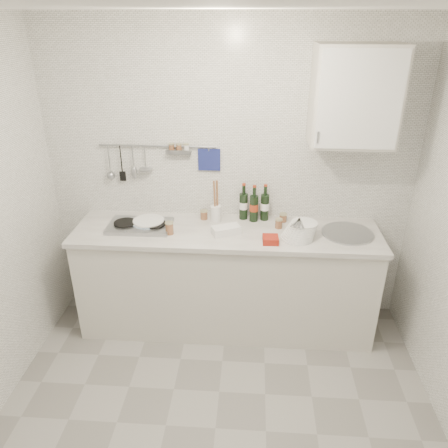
% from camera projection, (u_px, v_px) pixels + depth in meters
% --- Properties ---
extents(floor, '(3.00, 3.00, 0.00)m').
position_uv_depth(floor, '(215.00, 428.00, 2.89)').
color(floor, slate).
rests_on(floor, ground).
extents(ceiling, '(3.00, 3.00, 0.00)m').
position_uv_depth(ceiling, '(210.00, 8.00, 1.80)').
color(ceiling, silver).
rests_on(ceiling, back_wall).
extents(back_wall, '(3.00, 0.02, 2.50)m').
position_uv_depth(back_wall, '(229.00, 178.00, 3.60)').
color(back_wall, silver).
rests_on(back_wall, floor).
extents(counter, '(2.44, 0.64, 0.96)m').
position_uv_depth(counter, '(227.00, 281.00, 3.69)').
color(counter, beige).
rests_on(counter, floor).
extents(wall_rail, '(0.98, 0.09, 0.34)m').
position_uv_depth(wall_rail, '(155.00, 157.00, 3.53)').
color(wall_rail, '#93969B').
rests_on(wall_rail, back_wall).
extents(wall_cabinet, '(0.60, 0.38, 0.70)m').
position_uv_depth(wall_cabinet, '(355.00, 96.00, 3.08)').
color(wall_cabinet, beige).
rests_on(wall_cabinet, back_wall).
extents(plate_stack_hob, '(0.28, 0.27, 0.05)m').
position_uv_depth(plate_stack_hob, '(147.00, 223.00, 3.53)').
color(plate_stack_hob, teal).
rests_on(plate_stack_hob, counter).
extents(plate_stack_sink, '(0.28, 0.26, 0.13)m').
position_uv_depth(plate_stack_sink, '(300.00, 231.00, 3.34)').
color(plate_stack_sink, white).
rests_on(plate_stack_sink, counter).
extents(wine_bottles, '(0.25, 0.11, 0.31)m').
position_uv_depth(wine_bottles, '(254.00, 202.00, 3.59)').
color(wine_bottles, black).
rests_on(wine_bottles, counter).
extents(butter_dish, '(0.24, 0.19, 0.07)m').
position_uv_depth(butter_dish, '(226.00, 230.00, 3.40)').
color(butter_dish, white).
rests_on(butter_dish, counter).
extents(strawberry_punnet, '(0.12, 0.12, 0.05)m').
position_uv_depth(strawberry_punnet, '(270.00, 240.00, 3.28)').
color(strawberry_punnet, '#B21E13').
rests_on(strawberry_punnet, counter).
extents(utensil_crock, '(0.09, 0.09, 0.37)m').
position_uv_depth(utensil_crock, '(216.00, 211.00, 3.59)').
color(utensil_crock, white).
rests_on(utensil_crock, counter).
extents(jar_a, '(0.06, 0.06, 0.08)m').
position_uv_depth(jar_a, '(204.00, 215.00, 3.65)').
color(jar_a, brown).
rests_on(jar_a, counter).
extents(jar_b, '(0.06, 0.06, 0.07)m').
position_uv_depth(jar_b, '(283.00, 217.00, 3.61)').
color(jar_b, brown).
rests_on(jar_b, counter).
extents(jar_c, '(0.06, 0.06, 0.08)m').
position_uv_depth(jar_c, '(279.00, 223.00, 3.50)').
color(jar_c, brown).
rests_on(jar_c, counter).
extents(jar_d, '(0.07, 0.07, 0.10)m').
position_uv_depth(jar_d, '(169.00, 228.00, 3.40)').
color(jar_d, brown).
rests_on(jar_d, counter).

